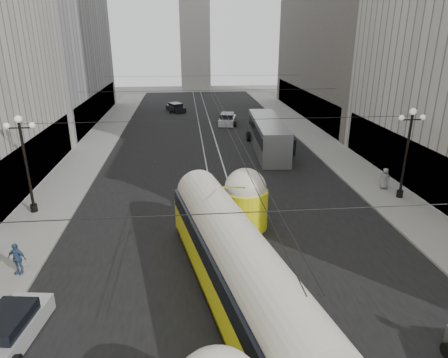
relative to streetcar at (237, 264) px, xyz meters
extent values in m
cube|color=black|center=(0.50, 24.86, -1.85)|extent=(20.00, 85.00, 0.02)
cube|color=gray|center=(-11.50, 28.36, -1.78)|extent=(4.00, 72.00, 0.15)
cube|color=gray|center=(12.50, 28.36, -1.78)|extent=(4.00, 72.00, 0.15)
cube|color=gray|center=(-0.25, 24.86, -1.85)|extent=(0.12, 85.00, 0.04)
cube|color=gray|center=(1.25, 24.86, -1.85)|extent=(0.12, 85.00, 0.04)
cube|color=black|center=(-13.55, 16.36, 0.15)|extent=(0.10, 18.00, 3.60)
cube|color=#999999|center=(-19.50, 40.36, 12.15)|extent=(12.00, 28.00, 28.00)
cube|color=black|center=(-13.55, 40.36, 0.15)|extent=(0.10, 25.20, 3.60)
cube|color=black|center=(14.55, 14.36, 0.15)|extent=(0.10, 18.00, 3.60)
cube|color=black|center=(14.55, 40.36, 0.15)|extent=(0.10, 28.80, 3.60)
cube|color=#B2AFA8|center=(0.50, 72.36, 10.15)|extent=(6.00, 6.00, 24.00)
cylinder|color=black|center=(-12.10, 10.36, 1.30)|extent=(0.18, 0.18, 6.00)
cylinder|color=black|center=(-12.10, 10.36, -1.45)|extent=(0.44, 0.44, 0.50)
cylinder|color=black|center=(-12.10, 10.36, 3.90)|extent=(1.60, 0.08, 0.08)
sphere|color=white|center=(-12.10, 10.36, 4.45)|extent=(0.44, 0.44, 0.44)
sphere|color=white|center=(-12.85, 10.36, 4.05)|extent=(0.36, 0.36, 0.36)
sphere|color=white|center=(-11.35, 10.36, 4.05)|extent=(0.36, 0.36, 0.36)
cylinder|color=black|center=(13.10, 10.36, 1.30)|extent=(0.18, 0.18, 6.00)
cylinder|color=black|center=(13.10, 10.36, -1.45)|extent=(0.44, 0.44, 0.50)
cylinder|color=black|center=(13.10, 10.36, 3.90)|extent=(1.60, 0.08, 0.08)
sphere|color=white|center=(13.10, 10.36, 4.45)|extent=(0.44, 0.44, 0.44)
sphere|color=white|center=(12.35, 10.36, 4.05)|extent=(0.36, 0.36, 0.36)
sphere|color=white|center=(13.85, 10.36, 4.05)|extent=(0.36, 0.36, 0.36)
cylinder|color=black|center=(0.50, -3.64, 4.15)|extent=(25.00, 0.03, 0.03)
cylinder|color=black|center=(0.50, 10.36, 4.15)|extent=(25.00, 0.03, 0.03)
cylinder|color=black|center=(0.50, 24.36, 4.15)|extent=(25.00, 0.03, 0.03)
cylinder|color=black|center=(0.50, 38.36, 4.15)|extent=(25.00, 0.03, 0.03)
cylinder|color=black|center=(0.50, 28.36, 3.95)|extent=(0.03, 72.00, 0.03)
cylinder|color=black|center=(0.90, 28.36, 3.95)|extent=(0.03, 72.00, 0.03)
cube|color=#FFFA16|center=(0.00, 0.00, -0.75)|extent=(5.56, 14.99, 1.79)
cube|color=black|center=(0.00, 0.00, -1.59)|extent=(5.48, 14.56, 0.32)
cube|color=black|center=(0.00, 0.00, 0.41)|extent=(5.54, 14.78, 0.89)
cylinder|color=silver|center=(0.00, 0.00, 0.73)|extent=(5.21, 14.71, 2.42)
cylinder|color=#FFFA16|center=(1.42, 7.13, -0.64)|extent=(2.74, 2.74, 2.42)
sphere|color=silver|center=(1.42, 7.13, 0.62)|extent=(2.53, 2.53, 2.53)
cube|color=gray|center=(6.15, 23.62, -0.26)|extent=(3.29, 12.47, 3.08)
cube|color=black|center=(6.15, 23.62, 0.26)|extent=(3.28, 12.04, 1.13)
cube|color=black|center=(6.15, 17.50, 0.10)|extent=(2.37, 0.24, 1.44)
cylinder|color=black|center=(4.86, 19.49, -1.34)|extent=(0.30, 1.03, 1.03)
cylinder|color=black|center=(7.43, 19.49, -1.34)|extent=(0.30, 1.03, 1.03)
cylinder|color=black|center=(4.86, 27.75, -1.34)|extent=(0.30, 1.03, 1.03)
cylinder|color=black|center=(7.43, 27.75, -1.34)|extent=(0.30, 1.03, 1.03)
cube|color=silver|center=(-8.95, -1.71, -1.42)|extent=(2.23, 4.28, 0.72)
cube|color=black|center=(-8.95, -1.71, -0.90)|extent=(1.78, 2.43, 0.68)
cylinder|color=black|center=(-9.70, -0.32, -1.56)|extent=(0.22, 0.58, 0.58)
cylinder|color=black|center=(-8.19, -0.32, -1.56)|extent=(0.22, 0.58, 0.58)
cylinder|color=black|center=(7.25, -4.05, -1.56)|extent=(0.22, 0.58, 0.58)
cube|color=silver|center=(3.45, 36.42, -1.37)|extent=(2.71, 4.83, 0.81)
cube|color=black|center=(3.45, 36.42, -0.80)|extent=(2.10, 2.77, 0.76)
cylinder|color=black|center=(2.61, 34.88, -1.53)|extent=(0.22, 0.65, 0.65)
cylinder|color=black|center=(4.29, 34.88, -1.53)|extent=(0.22, 0.65, 0.65)
cylinder|color=black|center=(2.61, 37.97, -1.53)|extent=(0.22, 0.65, 0.65)
cylinder|color=black|center=(4.29, 37.97, -1.53)|extent=(0.22, 0.65, 0.65)
cube|color=black|center=(-3.38, 46.14, -1.42)|extent=(3.11, 4.43, 0.73)
cube|color=black|center=(-3.38, 46.14, -0.90)|extent=(2.23, 2.65, 0.69)
cylinder|color=black|center=(-4.13, 44.75, -1.56)|extent=(0.22, 0.58, 0.58)
cylinder|color=black|center=(-2.62, 44.75, -1.56)|extent=(0.22, 0.58, 0.58)
cylinder|color=black|center=(-4.13, 47.54, -1.56)|extent=(0.22, 0.58, 0.58)
cylinder|color=black|center=(-2.62, 47.54, -1.56)|extent=(0.22, 0.58, 0.58)
imported|color=gray|center=(12.76, 12.07, -0.90)|extent=(0.86, 0.61, 1.60)
imported|color=#38557B|center=(-10.32, 2.94, -0.88)|extent=(1.07, 0.79, 1.64)
camera|label=1|loc=(-2.00, -14.70, 9.34)|focal=32.00mm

